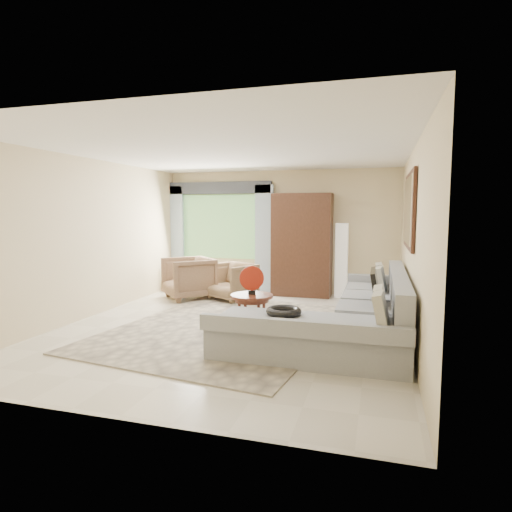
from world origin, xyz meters
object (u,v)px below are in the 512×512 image
(armoire, at_px, (302,245))
(floor_lamp, at_px, (341,260))
(tv_screen, at_px, (376,288))
(armchair_left, at_px, (188,278))
(sectional_sofa, at_px, (354,320))
(potted_plant, at_px, (170,278))
(armchair_right, at_px, (232,282))
(coffee_table, at_px, (252,314))

(armoire, bearing_deg, floor_lamp, 4.29)
(tv_screen, height_order, armchair_left, tv_screen)
(sectional_sofa, height_order, potted_plant, sectional_sofa)
(armoire, relative_size, floor_lamp, 1.40)
(potted_plant, distance_m, floor_lamp, 3.75)
(armchair_right, distance_m, floor_lamp, 2.27)
(coffee_table, relative_size, floor_lamp, 0.39)
(potted_plant, bearing_deg, floor_lamp, 4.55)
(coffee_table, height_order, potted_plant, coffee_table)
(sectional_sofa, xyz_separation_m, coffee_table, (-1.38, -0.20, 0.03))
(coffee_table, distance_m, armchair_right, 2.49)
(sectional_sofa, xyz_separation_m, floor_lamp, (-0.43, 2.96, 0.47))
(armoire, bearing_deg, coffee_table, -92.79)
(sectional_sofa, xyz_separation_m, armchair_right, (-2.47, 2.04, 0.08))
(coffee_table, bearing_deg, armchair_left, 132.53)
(tv_screen, bearing_deg, armchair_left, 152.59)
(armchair_right, distance_m, potted_plant, 1.78)
(sectional_sofa, relative_size, coffee_table, 5.87)
(armchair_right, xyz_separation_m, floor_lamp, (2.04, 0.91, 0.39))
(armoire, bearing_deg, sectional_sofa, -66.94)
(coffee_table, relative_size, armchair_left, 0.65)
(armchair_left, distance_m, floor_lamp, 3.11)
(potted_plant, bearing_deg, tv_screen, -30.49)
(armchair_right, bearing_deg, armoire, 60.77)
(potted_plant, bearing_deg, armchair_left, -42.41)
(sectional_sofa, xyz_separation_m, armchair_left, (-3.35, 1.95, 0.13))
(sectional_sofa, height_order, armoire, armoire)
(armoire, bearing_deg, armchair_left, -155.86)
(potted_plant, xyz_separation_m, armoire, (2.90, 0.23, 0.79))
(armchair_right, height_order, potted_plant, armchair_right)
(coffee_table, distance_m, floor_lamp, 3.32)
(armchair_right, bearing_deg, floor_lamp, 50.33)
(armchair_left, bearing_deg, coffee_table, -1.85)
(tv_screen, relative_size, floor_lamp, 0.49)
(floor_lamp, bearing_deg, sectional_sofa, -81.67)
(floor_lamp, bearing_deg, tv_screen, -76.36)
(sectional_sofa, bearing_deg, armoire, 113.06)
(floor_lamp, bearing_deg, armchair_right, -155.86)
(potted_plant, relative_size, armoire, 0.25)
(sectional_sofa, distance_m, floor_lamp, 3.03)
(armchair_right, relative_size, potted_plant, 1.52)
(armchair_left, bearing_deg, floor_lamp, 64.70)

